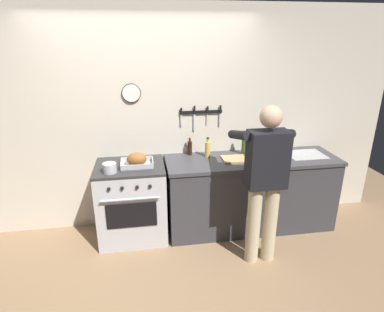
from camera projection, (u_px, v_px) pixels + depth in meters
The scene contains 14 objects.
ground_plane at pixel (158, 293), 2.99m from camera, with size 8.00×8.00×0.00m, color #937251.
wall_back at pixel (147, 121), 3.79m from camera, with size 6.00×0.13×2.60m.
counter_block at pixel (251, 192), 3.93m from camera, with size 2.03×0.65×0.90m.
stove at pixel (132, 202), 3.71m from camera, with size 0.76×0.67×0.90m.
person_cook at pixel (265, 177), 3.15m from camera, with size 0.51×0.63×1.66m.
roasting_pan at pixel (137, 161), 3.51m from camera, with size 0.35×0.26×0.16m.
saucepan at pixel (110, 168), 3.36m from camera, with size 0.14×0.14×0.10m.
cutting_board at pixel (238, 159), 3.73m from camera, with size 0.36×0.24×0.02m, color tan.
bottle_dish_soap at pixel (261, 147), 3.86m from camera, with size 0.07×0.07×0.24m.
bottle_soy_sauce at pixel (190, 148), 3.86m from camera, with size 0.05×0.05×0.21m.
bottle_olive_oil at pixel (244, 145), 3.86m from camera, with size 0.06×0.06×0.29m.
bottle_hot_sauce at pixel (268, 146), 3.92m from camera, with size 0.05×0.05×0.19m.
bottle_cooking_oil at pixel (208, 149), 3.78m from camera, with size 0.07×0.07×0.24m.
bottle_vinegar at pixel (269, 149), 3.80m from camera, with size 0.06×0.06×0.22m.
Camera 1 is at (-0.06, -2.38, 2.24)m, focal length 30.12 mm.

